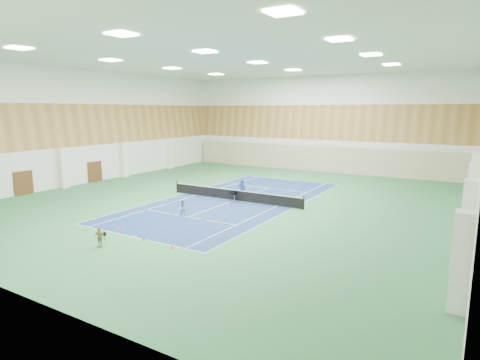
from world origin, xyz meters
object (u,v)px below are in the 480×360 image
Objects in this scene: coach at (242,190)px; tennis_net at (234,194)px; child_apron at (99,237)px; ball_cart at (233,196)px; child_court at (183,208)px.

tennis_net is at bearing 37.33° from coach.
tennis_net is 7.18× the size of coach.
coach reaches higher than child_apron.
ball_cart is at bearing 64.49° from coach.
tennis_net is 14.16m from child_apron.
child_apron is 13.56m from ball_cart.
child_court is 1.26× the size of ball_cart.
tennis_net reaches higher than ball_cart.
child_apron is (-0.27, -14.15, 0.02)m from tennis_net.
child_court reaches higher than ball_cart.
coach is 7.00m from child_court.
ball_cart is at bearing 72.33° from child_apron.
child_apron is (0.26, -7.82, -0.04)m from child_court.
child_court reaches higher than tennis_net.
child_apron is (-0.68, -14.75, -0.32)m from coach.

